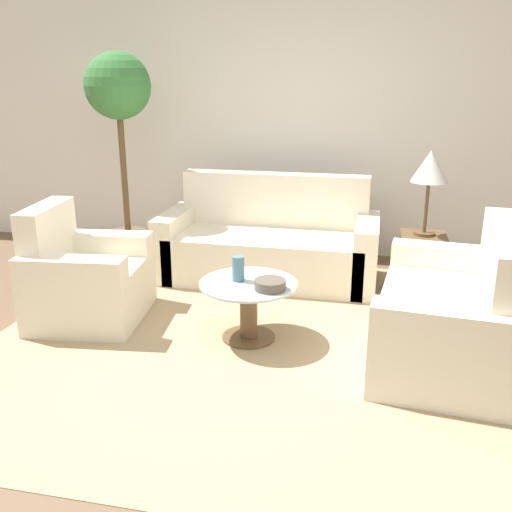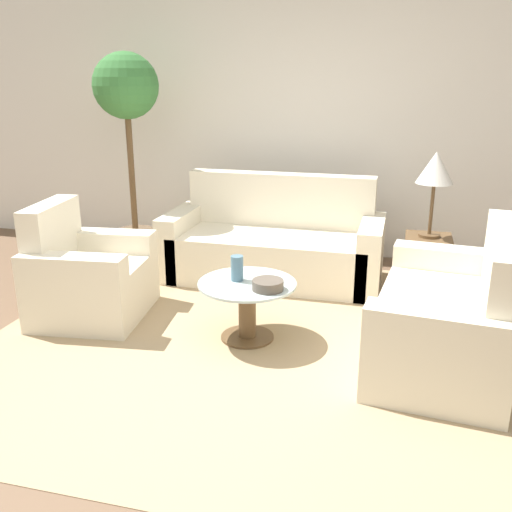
{
  "view_description": "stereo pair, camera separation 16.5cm",
  "coord_description": "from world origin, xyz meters",
  "px_view_note": "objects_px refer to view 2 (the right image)",
  "views": [
    {
      "loc": [
        0.91,
        -3.06,
        1.84
      ],
      "look_at": [
        0.06,
        0.85,
        0.55
      ],
      "focal_mm": 40.0,
      "sensor_mm": 36.0,
      "label": 1
    },
    {
      "loc": [
        1.07,
        -3.03,
        1.84
      ],
      "look_at": [
        0.06,
        0.85,
        0.55
      ],
      "focal_mm": 40.0,
      "sensor_mm": 36.0,
      "label": 2
    }
  ],
  "objects_px": {
    "armchair": "(86,279)",
    "coffee_table": "(247,303)",
    "bowl": "(268,285)",
    "sofa_main": "(275,246)",
    "vase": "(237,268)",
    "potted_plant": "(128,113)",
    "loveseat": "(454,320)",
    "table_lamp": "(435,170)"
  },
  "relations": [
    {
      "from": "table_lamp",
      "to": "vase",
      "type": "distance_m",
      "value": 1.87
    },
    {
      "from": "vase",
      "to": "table_lamp",
      "type": "bearing_deg",
      "value": 41.55
    },
    {
      "from": "vase",
      "to": "bowl",
      "type": "relative_size",
      "value": 0.84
    },
    {
      "from": "vase",
      "to": "sofa_main",
      "type": "bearing_deg",
      "value": 91.17
    },
    {
      "from": "coffee_table",
      "to": "bowl",
      "type": "xyz_separation_m",
      "value": [
        0.17,
        -0.1,
        0.19
      ]
    },
    {
      "from": "coffee_table",
      "to": "sofa_main",
      "type": "bearing_deg",
      "value": 94.5
    },
    {
      "from": "loveseat",
      "to": "table_lamp",
      "type": "bearing_deg",
      "value": -167.05
    },
    {
      "from": "loveseat",
      "to": "vase",
      "type": "bearing_deg",
      "value": -84.58
    },
    {
      "from": "coffee_table",
      "to": "vase",
      "type": "distance_m",
      "value": 0.26
    },
    {
      "from": "sofa_main",
      "to": "potted_plant",
      "type": "distance_m",
      "value": 1.89
    },
    {
      "from": "armchair",
      "to": "potted_plant",
      "type": "relative_size",
      "value": 0.47
    },
    {
      "from": "sofa_main",
      "to": "table_lamp",
      "type": "xyz_separation_m",
      "value": [
        1.36,
        -0.15,
        0.79
      ]
    },
    {
      "from": "loveseat",
      "to": "potted_plant",
      "type": "bearing_deg",
      "value": -110.15
    },
    {
      "from": "potted_plant",
      "to": "sofa_main",
      "type": "bearing_deg",
      "value": -4.42
    },
    {
      "from": "armchair",
      "to": "table_lamp",
      "type": "xyz_separation_m",
      "value": [
        2.6,
        1.11,
        0.79
      ]
    },
    {
      "from": "armchair",
      "to": "bowl",
      "type": "distance_m",
      "value": 1.54
    },
    {
      "from": "sofa_main",
      "to": "potted_plant",
      "type": "bearing_deg",
      "value": 175.58
    },
    {
      "from": "sofa_main",
      "to": "table_lamp",
      "type": "distance_m",
      "value": 1.58
    },
    {
      "from": "loveseat",
      "to": "potted_plant",
      "type": "xyz_separation_m",
      "value": [
        -2.99,
        1.46,
        1.17
      ]
    },
    {
      "from": "potted_plant",
      "to": "bowl",
      "type": "height_order",
      "value": "potted_plant"
    },
    {
      "from": "table_lamp",
      "to": "bowl",
      "type": "bearing_deg",
      "value": -129.57
    },
    {
      "from": "vase",
      "to": "coffee_table",
      "type": "bearing_deg",
      "value": -16.95
    },
    {
      "from": "sofa_main",
      "to": "vase",
      "type": "relative_size",
      "value": 10.94
    },
    {
      "from": "vase",
      "to": "bowl",
      "type": "distance_m",
      "value": 0.29
    },
    {
      "from": "bowl",
      "to": "sofa_main",
      "type": "bearing_deg",
      "value": 100.9
    },
    {
      "from": "loveseat",
      "to": "table_lamp",
      "type": "height_order",
      "value": "table_lamp"
    },
    {
      "from": "armchair",
      "to": "vase",
      "type": "height_order",
      "value": "armchair"
    },
    {
      "from": "armchair",
      "to": "loveseat",
      "type": "bearing_deg",
      "value": -98.38
    },
    {
      "from": "sofa_main",
      "to": "bowl",
      "type": "bearing_deg",
      "value": -79.1
    },
    {
      "from": "sofa_main",
      "to": "loveseat",
      "type": "xyz_separation_m",
      "value": [
        1.51,
        -1.35,
        -0.0
      ]
    },
    {
      "from": "loveseat",
      "to": "table_lamp",
      "type": "xyz_separation_m",
      "value": [
        -0.15,
        1.2,
        0.79
      ]
    },
    {
      "from": "loveseat",
      "to": "table_lamp",
      "type": "relative_size",
      "value": 2.18
    },
    {
      "from": "sofa_main",
      "to": "bowl",
      "type": "distance_m",
      "value": 1.5
    },
    {
      "from": "armchair",
      "to": "bowl",
      "type": "height_order",
      "value": "armchair"
    },
    {
      "from": "loveseat",
      "to": "vase",
      "type": "height_order",
      "value": "loveseat"
    },
    {
      "from": "sofa_main",
      "to": "potted_plant",
      "type": "xyz_separation_m",
      "value": [
        -1.48,
        0.11,
        1.17
      ]
    },
    {
      "from": "loveseat",
      "to": "potted_plant",
      "type": "distance_m",
      "value": 3.53
    },
    {
      "from": "armchair",
      "to": "coffee_table",
      "type": "distance_m",
      "value": 1.35
    },
    {
      "from": "table_lamp",
      "to": "potted_plant",
      "type": "bearing_deg",
      "value": 174.66
    },
    {
      "from": "table_lamp",
      "to": "vase",
      "type": "height_order",
      "value": "table_lamp"
    },
    {
      "from": "potted_plant",
      "to": "armchair",
      "type": "bearing_deg",
      "value": -80.06
    },
    {
      "from": "coffee_table",
      "to": "bowl",
      "type": "height_order",
      "value": "bowl"
    }
  ]
}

